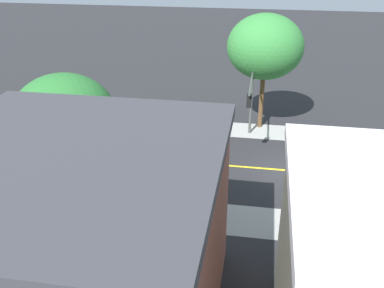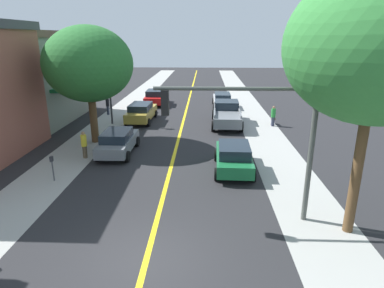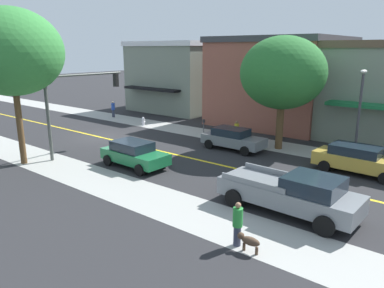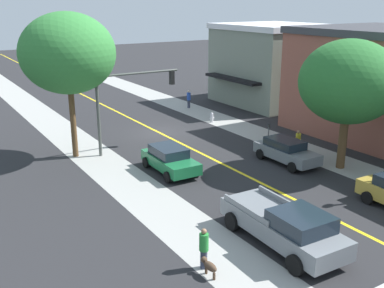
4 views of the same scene
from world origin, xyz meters
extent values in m
plane|color=#262628|center=(0.00, 0.00, 0.00)|extent=(140.00, 140.00, 0.00)
cube|color=#9E9E99|center=(-6.15, 0.00, 0.00)|extent=(2.90, 126.00, 0.01)
cube|color=#9E9E99|center=(6.15, 0.00, 0.00)|extent=(2.90, 126.00, 0.01)
cube|color=yellow|center=(0.00, 0.00, 0.00)|extent=(0.20, 126.00, 0.00)
cube|color=gray|center=(-14.40, -3.84, 3.48)|extent=(8.47, 9.37, 6.96)
cube|color=silver|center=(-14.40, -3.84, 7.21)|extent=(8.77, 9.67, 0.50)
cube|color=black|center=(-9.63, -3.84, 2.70)|extent=(1.07, 7.12, 0.24)
cube|color=#935142|center=(-14.40, 8.20, 3.60)|extent=(10.79, 10.00, 7.21)
cube|color=#38383D|center=(-14.40, 8.20, 7.46)|extent=(11.09, 10.30, 0.50)
cylinder|color=brown|center=(7.11, 2.02, 2.18)|extent=(0.36, 0.36, 4.35)
ellipsoid|color=#337F38|center=(7.11, 2.02, 6.51)|extent=(5.74, 5.74, 4.88)
cylinder|color=brown|center=(-5.58, 12.43, 1.52)|extent=(0.49, 0.49, 3.04)
ellipsoid|color=#286B2D|center=(-5.58, 12.43, 5.15)|extent=(5.62, 5.62, 4.77)
cylinder|color=silver|center=(-5.12, -0.43, 0.32)|extent=(0.24, 0.24, 0.64)
sphere|color=silver|center=(-5.12, -0.43, 0.71)|extent=(0.22, 0.22, 0.22)
cylinder|color=silver|center=(-5.29, -0.43, 0.35)|extent=(0.10, 0.10, 0.10)
cylinder|color=silver|center=(-4.95, -0.43, 0.35)|extent=(0.10, 0.10, 0.10)
cylinder|color=#4C4C51|center=(-5.59, 5.96, 0.51)|extent=(0.07, 0.07, 1.02)
cube|color=#2D2D33|center=(-5.59, 5.96, 1.15)|extent=(0.12, 0.18, 0.26)
cylinder|color=#474C47|center=(5.71, 2.77, 2.81)|extent=(0.20, 0.20, 5.62)
cylinder|color=#474C47|center=(2.86, 2.77, 5.07)|extent=(5.71, 0.14, 0.14)
cube|color=black|center=(0.40, 2.77, 4.57)|extent=(0.26, 0.32, 0.90)
sphere|color=red|center=(0.40, 2.77, 4.87)|extent=(0.20, 0.20, 0.20)
sphere|color=yellow|center=(0.40, 2.77, 4.57)|extent=(0.20, 0.20, 0.20)
sphere|color=green|center=(0.40, 2.77, 4.27)|extent=(0.20, 0.20, 0.20)
cylinder|color=#38383D|center=(-5.77, 17.35, 2.62)|extent=(0.16, 0.16, 5.25)
ellipsoid|color=silver|center=(-5.77, 17.35, 5.40)|extent=(0.70, 0.36, 0.24)
cube|color=#196638|center=(3.36, 7.71, 0.63)|extent=(1.90, 4.23, 0.63)
cube|color=#19232D|center=(3.36, 7.51, 1.22)|extent=(1.64, 2.30, 0.53)
cylinder|color=black|center=(2.50, 9.12, 0.32)|extent=(0.24, 0.65, 0.64)
cylinder|color=black|center=(4.30, 9.07, 0.32)|extent=(0.24, 0.65, 0.64)
cylinder|color=black|center=(2.43, 6.35, 0.32)|extent=(0.24, 0.65, 0.64)
cylinder|color=black|center=(4.23, 6.31, 0.32)|extent=(0.24, 0.65, 0.64)
cube|color=slate|center=(-3.41, 10.13, 0.64)|extent=(1.72, 4.32, 0.64)
cube|color=#19232D|center=(-3.41, 9.92, 1.21)|extent=(1.51, 2.33, 0.51)
cylinder|color=black|center=(-4.26, 11.56, 0.32)|extent=(0.22, 0.64, 0.64)
cylinder|color=black|center=(-2.55, 11.55, 0.32)|extent=(0.22, 0.64, 0.64)
cylinder|color=black|center=(-4.26, 8.71, 0.32)|extent=(0.22, 0.64, 0.64)
cylinder|color=black|center=(-2.56, 8.71, 0.32)|extent=(0.22, 0.64, 0.64)
cube|color=#B29338|center=(-3.49, 18.22, 0.68)|extent=(1.97, 4.79, 0.73)
cube|color=#19232D|center=(-3.50, 17.98, 1.30)|extent=(1.68, 2.61, 0.51)
cylinder|color=black|center=(-4.45, 16.69, 0.32)|extent=(0.24, 0.65, 0.64)
cylinder|color=black|center=(-2.65, 16.63, 0.32)|extent=(0.24, 0.65, 0.64)
cube|color=slate|center=(3.57, 17.26, 0.78)|extent=(2.26, 5.90, 0.76)
cube|color=#19232D|center=(3.60, 18.31, 1.47)|extent=(1.98, 2.16, 0.62)
cube|color=slate|center=(2.57, 16.13, 1.28)|extent=(0.19, 3.04, 0.24)
cube|color=slate|center=(4.49, 16.07, 1.28)|extent=(0.19, 3.04, 0.24)
cylinder|color=black|center=(2.59, 19.28, 0.40)|extent=(0.30, 0.81, 0.80)
cylinder|color=black|center=(4.66, 19.22, 0.40)|extent=(0.30, 0.81, 0.80)
cylinder|color=black|center=(2.47, 15.31, 0.40)|extent=(0.30, 0.81, 0.80)
cylinder|color=black|center=(4.54, 15.25, 0.40)|extent=(0.30, 0.81, 0.80)
cylinder|color=#33384C|center=(7.23, 17.09, 0.37)|extent=(0.26, 0.26, 0.74)
cylinder|color=#288C38|center=(7.23, 17.09, 1.07)|extent=(0.35, 0.35, 0.67)
sphere|color=#936B4C|center=(7.23, 17.09, 1.51)|extent=(0.21, 0.21, 0.21)
cylinder|color=brown|center=(-5.19, 9.26, 0.37)|extent=(0.25, 0.25, 0.73)
cylinder|color=yellow|center=(-5.19, 9.26, 1.07)|extent=(0.33, 0.33, 0.67)
sphere|color=#936B4C|center=(-5.19, 9.26, 1.50)|extent=(0.21, 0.21, 0.21)
cylinder|color=#33384C|center=(-6.30, -5.96, 0.37)|extent=(0.26, 0.26, 0.74)
cylinder|color=#284CB2|center=(-6.30, -5.96, 1.08)|extent=(0.35, 0.35, 0.68)
sphere|color=beige|center=(-6.30, -5.96, 1.52)|extent=(0.21, 0.21, 0.21)
ellipsoid|color=#4C3828|center=(7.35, 17.69, 0.42)|extent=(0.33, 0.69, 0.30)
sphere|color=#4C3828|center=(7.37, 17.32, 0.51)|extent=(0.24, 0.24, 0.24)
cylinder|color=#4C3828|center=(7.37, 17.45, 0.13)|extent=(0.10, 0.10, 0.27)
cylinder|color=#4C3828|center=(7.34, 17.92, 0.13)|extent=(0.10, 0.10, 0.27)
camera|label=1|loc=(-26.17, 1.97, 14.09)|focal=41.16mm
camera|label=2|loc=(1.82, -8.86, 6.79)|focal=31.12mm
camera|label=3|loc=(17.22, 23.09, 6.65)|focal=34.34mm
camera|label=4|loc=(15.48, 29.46, 9.49)|focal=42.79mm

